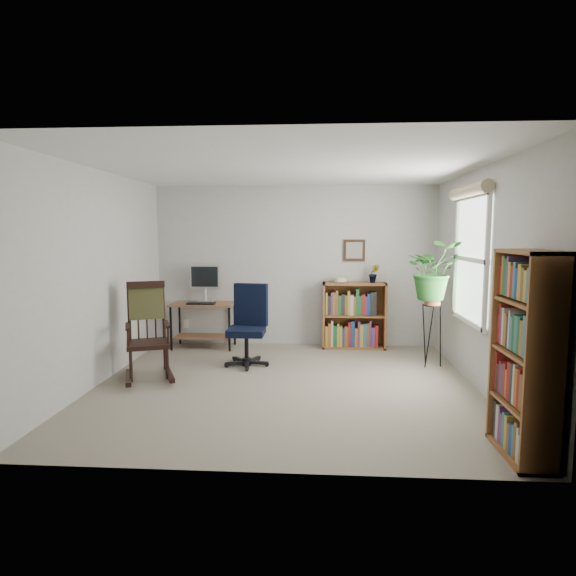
# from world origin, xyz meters

# --- Properties ---
(floor) EXTENTS (4.20, 4.00, 0.00)m
(floor) POSITION_xyz_m (0.00, 0.00, 0.00)
(floor) COLOR gray
(floor) RESTS_ON ground
(ceiling) EXTENTS (4.20, 4.00, 0.00)m
(ceiling) POSITION_xyz_m (0.00, 0.00, 2.40)
(ceiling) COLOR silver
(ceiling) RESTS_ON ground
(wall_back) EXTENTS (4.20, 0.00, 2.40)m
(wall_back) POSITION_xyz_m (0.00, 2.00, 1.20)
(wall_back) COLOR #B9B9B4
(wall_back) RESTS_ON ground
(wall_front) EXTENTS (4.20, 0.00, 2.40)m
(wall_front) POSITION_xyz_m (0.00, -2.00, 1.20)
(wall_front) COLOR #B9B9B4
(wall_front) RESTS_ON ground
(wall_left) EXTENTS (0.00, 4.00, 2.40)m
(wall_left) POSITION_xyz_m (-2.10, 0.00, 1.20)
(wall_left) COLOR #B9B9B4
(wall_left) RESTS_ON ground
(wall_right) EXTENTS (0.00, 4.00, 2.40)m
(wall_right) POSITION_xyz_m (2.10, 0.00, 1.20)
(wall_right) COLOR #B9B9B4
(wall_right) RESTS_ON ground
(window) EXTENTS (0.12, 1.20, 1.50)m
(window) POSITION_xyz_m (2.06, 0.30, 1.40)
(window) COLOR white
(window) RESTS_ON wall_right
(desk) EXTENTS (0.93, 0.51, 0.67)m
(desk) POSITION_xyz_m (-1.34, 1.70, 0.33)
(desk) COLOR brown
(desk) RESTS_ON floor
(monitor) EXTENTS (0.46, 0.16, 0.56)m
(monitor) POSITION_xyz_m (-1.34, 1.84, 0.95)
(monitor) COLOR #B1B2B6
(monitor) RESTS_ON desk
(keyboard) EXTENTS (0.40, 0.15, 0.02)m
(keyboard) POSITION_xyz_m (-1.34, 1.58, 0.68)
(keyboard) COLOR black
(keyboard) RESTS_ON desk
(office_chair) EXTENTS (0.66, 0.66, 1.06)m
(office_chair) POSITION_xyz_m (-0.56, 0.77, 0.53)
(office_chair) COLOR black
(office_chair) RESTS_ON floor
(rocking_chair) EXTENTS (0.92, 1.14, 1.15)m
(rocking_chair) POSITION_xyz_m (-1.61, 0.12, 0.57)
(rocking_chair) COLOR black
(rocking_chair) RESTS_ON floor
(low_bookshelf) EXTENTS (0.92, 0.31, 0.97)m
(low_bookshelf) POSITION_xyz_m (0.88, 1.82, 0.49)
(low_bookshelf) COLOR brown
(low_bookshelf) RESTS_ON floor
(tall_bookshelf) EXTENTS (0.29, 0.69, 1.57)m
(tall_bookshelf) POSITION_xyz_m (1.92, -1.60, 0.79)
(tall_bookshelf) COLOR brown
(tall_bookshelf) RESTS_ON floor
(plant_stand) EXTENTS (0.34, 0.34, 0.92)m
(plant_stand) POSITION_xyz_m (1.80, 0.90, 0.46)
(plant_stand) COLOR black
(plant_stand) RESTS_ON floor
(spider_plant) EXTENTS (1.69, 1.88, 1.46)m
(spider_plant) POSITION_xyz_m (1.80, 0.90, 1.59)
(spider_plant) COLOR #226021
(spider_plant) RESTS_ON plant_stand
(potted_plant_small) EXTENTS (0.13, 0.24, 0.11)m
(potted_plant_small) POSITION_xyz_m (1.16, 1.83, 1.03)
(potted_plant_small) COLOR #226021
(potted_plant_small) RESTS_ON low_bookshelf
(framed_picture) EXTENTS (0.32, 0.04, 0.32)m
(framed_picture) POSITION_xyz_m (0.88, 1.97, 1.44)
(framed_picture) COLOR black
(framed_picture) RESTS_ON wall_back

